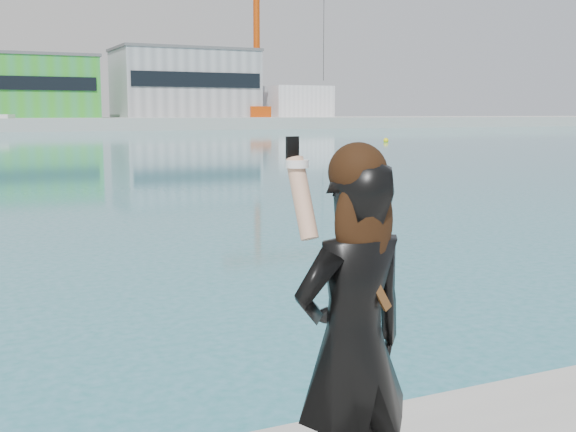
# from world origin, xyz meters

# --- Properties ---
(warehouse_green) EXTENTS (30.60, 16.36, 10.50)m
(warehouse_green) POSITION_xyz_m (8.00, 127.98, 7.26)
(warehouse_green) COLOR green
(warehouse_green) RESTS_ON far_quay
(warehouse_grey_right) EXTENTS (25.50, 15.35, 12.50)m
(warehouse_grey_right) POSITION_xyz_m (40.00, 127.98, 8.26)
(warehouse_grey_right) COLOR gray
(warehouse_grey_right) RESTS_ON far_quay
(ancillary_shed) EXTENTS (12.00, 10.00, 6.00)m
(ancillary_shed) POSITION_xyz_m (62.00, 126.00, 5.00)
(ancillary_shed) COLOR silver
(ancillary_shed) RESTS_ON far_quay
(dock_crane) EXTENTS (23.00, 4.00, 24.00)m
(dock_crane) POSITION_xyz_m (53.20, 122.00, 15.07)
(dock_crane) COLOR #E84D0D
(dock_crane) RESTS_ON far_quay
(flagpole_right) EXTENTS (1.28, 0.16, 8.00)m
(flagpole_right) POSITION_xyz_m (22.09, 121.00, 6.54)
(flagpole_right) COLOR silver
(flagpole_right) RESTS_ON far_quay
(buoy_near) EXTENTS (0.50, 0.50, 0.50)m
(buoy_near) POSITION_xyz_m (37.02, 55.59, 0.00)
(buoy_near) COLOR yellow
(buoy_near) RESTS_ON ground
(woman) EXTENTS (0.68, 0.49, 1.85)m
(woman) POSITION_xyz_m (0.29, -0.12, 1.73)
(woman) COLOR black
(woman) RESTS_ON near_quay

